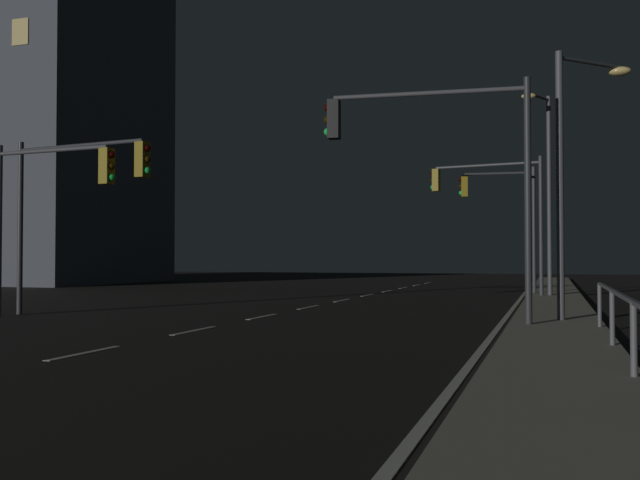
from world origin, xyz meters
The scene contains 12 objects.
ground_plane centered at (0.00, 17.50, 0.00)m, with size 112.00×112.00×0.00m, color black.
sidewalk_right centered at (7.81, 17.50, 0.07)m, with size 2.11×77.00×0.14m, color #9E937F.
lane_markings_center centered at (0.00, 21.00, 0.01)m, with size 0.14×50.00×0.01m.
lane_edge_line centered at (6.50, 22.50, 0.01)m, with size 0.14×53.00×0.01m.
traffic_light_far_left centered at (5.15, 15.31, 4.18)m, with size 4.87×0.63×5.67m.
traffic_light_far_center centered at (-5.35, 14.74, 3.43)m, with size 4.04×0.52×4.84m.
traffic_light_near_left centered at (5.64, 30.64, 3.94)m, with size 3.26×0.53×5.46m.
traffic_light_overhead_east centered at (-5.03, 15.44, 3.62)m, with size 4.76×0.80×5.06m.
traffic_light_mid_right centered at (5.35, 28.86, 4.13)m, with size 4.64×0.91×5.62m.
street_lamp_far_end centered at (7.51, 28.63, 4.94)m, with size 1.11×1.70×8.08m.
street_lamp_mid_block centered at (8.23, 17.19, 4.19)m, with size 1.88×1.73×6.60m.
building_distant centered at (-27.83, 37.89, 12.18)m, with size 19.17×13.15×24.36m.
Camera 1 is at (7.72, -1.61, 1.66)m, focal length 40.29 mm.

